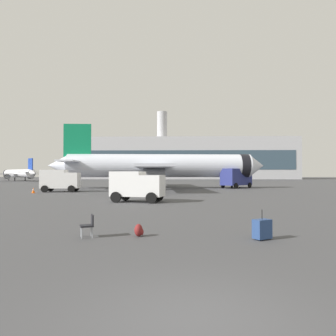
# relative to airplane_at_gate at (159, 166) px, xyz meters

# --- Properties ---
(ground_plane) EXTENTS (400.00, 400.00, 0.00)m
(ground_plane) POSITION_rel_airplane_at_gate_xyz_m (3.31, -46.51, -3.66)
(ground_plane) COLOR #424244
(airplane_at_gate) EXTENTS (35.77, 32.28, 10.50)m
(airplane_at_gate) POSITION_rel_airplane_at_gate_xyz_m (0.00, 0.00, 0.00)
(airplane_at_gate) COLOR silver
(airplane_at_gate) RESTS_ON ground
(airplane_taxiing) EXTENTS (19.66, 18.27, 6.93)m
(airplane_taxiing) POSITION_rel_airplane_at_gate_xyz_m (-47.27, 46.47, -1.24)
(airplane_taxiing) COLOR white
(airplane_taxiing) RESTS_ON ground
(service_truck) EXTENTS (4.96, 2.84, 2.90)m
(service_truck) POSITION_rel_airplane_at_gate_xyz_m (-12.34, -10.91, -2.05)
(service_truck) COLOR white
(service_truck) RESTS_ON ground
(fuel_truck) EXTENTS (5.86, 6.01, 3.20)m
(fuel_truck) POSITION_rel_airplane_at_gate_xyz_m (12.84, 0.63, -1.88)
(fuel_truck) COLOR navy
(fuel_truck) RESTS_ON ground
(cargo_van) EXTENTS (4.73, 3.12, 2.60)m
(cargo_van) POSITION_rel_airplane_at_gate_xyz_m (-0.39, -25.04, -2.21)
(cargo_van) COLOR white
(cargo_van) RESTS_ON ground
(safety_cone_near) EXTENTS (0.44, 0.44, 0.63)m
(safety_cone_near) POSITION_rel_airplane_at_gate_xyz_m (-12.32, -6.83, -3.35)
(safety_cone_near) COLOR #F2590C
(safety_cone_near) RESTS_ON ground
(safety_cone_mid) EXTENTS (0.44, 0.44, 0.70)m
(safety_cone_mid) POSITION_rel_airplane_at_gate_xyz_m (0.50, -17.07, -3.31)
(safety_cone_mid) COLOR #F2590C
(safety_cone_mid) RESTS_ON ground
(safety_cone_far) EXTENTS (0.44, 0.44, 0.69)m
(safety_cone_far) POSITION_rel_airplane_at_gate_xyz_m (-14.69, -13.48, -3.31)
(safety_cone_far) COLOR #F2590C
(safety_cone_far) RESTS_ON ground
(rolling_suitcase) EXTENTS (0.75, 0.67, 1.10)m
(rolling_suitcase) POSITION_rel_airplane_at_gate_xyz_m (6.16, -40.06, -3.27)
(rolling_suitcase) COLOR navy
(rolling_suitcase) RESTS_ON ground
(traveller_backpack) EXTENTS (0.36, 0.40, 0.48)m
(traveller_backpack) POSITION_rel_airplane_at_gate_xyz_m (1.56, -39.62, -3.42)
(traveller_backpack) COLOR maroon
(traveller_backpack) RESTS_ON ground
(gate_chair) EXTENTS (0.62, 0.62, 0.86)m
(gate_chair) POSITION_rel_airplane_at_gate_xyz_m (-0.33, -39.84, -3.16)
(gate_chair) COLOR black
(gate_chair) RESTS_ON ground
(terminal_building) EXTENTS (97.65, 19.06, 29.64)m
(terminal_building) POSITION_rel_airplane_at_gate_xyz_m (4.92, 86.41, 5.27)
(terminal_building) COLOR #B2B2B7
(terminal_building) RESTS_ON ground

